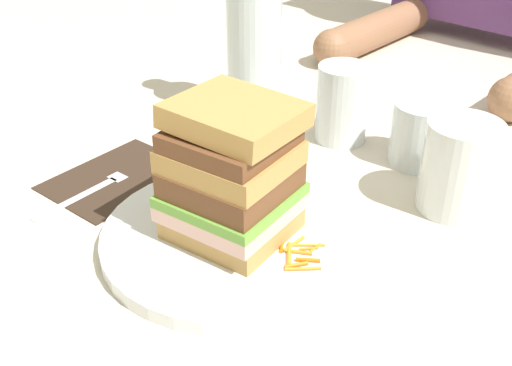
{
  "coord_description": "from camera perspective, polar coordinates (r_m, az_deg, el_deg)",
  "views": [
    {
      "loc": [
        0.35,
        -0.36,
        0.38
      ],
      "look_at": [
        -0.02,
        0.03,
        0.06
      ],
      "focal_mm": 44.79,
      "sensor_mm": 36.0,
      "label": 1
    }
  ],
  "objects": [
    {
      "name": "napkin_dark",
      "position": [
        0.76,
        -12.52,
        0.38
      ],
      "size": [
        0.12,
        0.16,
        0.0
      ],
      "primitive_type": "cube",
      "rotation": [
        0.0,
        0.0,
        0.06
      ],
      "color": "#38281E",
      "rests_on": "ground_plane"
    },
    {
      "name": "main_plate",
      "position": [
        0.63,
        -1.84,
        -4.71
      ],
      "size": [
        0.26,
        0.26,
        0.02
      ],
      "primitive_type": "cylinder",
      "color": "white",
      "rests_on": "ground_plane"
    },
    {
      "name": "empty_tumbler_0",
      "position": [
        0.82,
        7.71,
        7.05
      ],
      "size": [
        0.07,
        0.07,
        0.1
      ],
      "primitive_type": "cylinder",
      "color": "silver",
      "rests_on": "ground_plane"
    },
    {
      "name": "carrot_shred_14",
      "position": [
        0.58,
        4.44,
        -7.47
      ],
      "size": [
        0.03,
        0.03,
        0.0
      ],
      "primitive_type": "cylinder",
      "rotation": [
        0.0,
        1.57,
        0.79
      ],
      "color": "orange",
      "rests_on": "main_plate"
    },
    {
      "name": "fork",
      "position": [
        0.74,
        -13.85,
        -0.1
      ],
      "size": [
        0.03,
        0.17,
        0.0
      ],
      "color": "silver",
      "rests_on": "napkin_dark"
    },
    {
      "name": "empty_tumbler_1",
      "position": [
        0.78,
        14.59,
        4.32
      ],
      "size": [
        0.07,
        0.07,
        0.08
      ],
      "primitive_type": "cylinder",
      "color": "silver",
      "rests_on": "ground_plane"
    },
    {
      "name": "carrot_shred_0",
      "position": [
        0.66,
        -5.99,
        -2.45
      ],
      "size": [
        0.02,
        0.02,
        0.0
      ],
      "primitive_type": "cylinder",
      "rotation": [
        0.0,
        1.57,
        4.04
      ],
      "color": "orange",
      "rests_on": "main_plate"
    },
    {
      "name": "knife",
      "position": [
        0.56,
        11.1,
        -11.71
      ],
      "size": [
        0.04,
        0.2,
        0.0
      ],
      "color": "silver",
      "rests_on": "ground_plane"
    },
    {
      "name": "carrot_shred_13",
      "position": [
        0.6,
        5.17,
        -5.89
      ],
      "size": [
        0.0,
        0.02,
        0.0
      ],
      "primitive_type": "cylinder",
      "rotation": [
        0.0,
        1.57,
        1.58
      ],
      "color": "orange",
      "rests_on": "main_plate"
    },
    {
      "name": "carrot_shred_8",
      "position": [
        0.61,
        2.34,
        -5.52
      ],
      "size": [
        0.02,
        0.02,
        0.0
      ],
      "primitive_type": "cylinder",
      "rotation": [
        0.0,
        1.57,
        2.2
      ],
      "color": "orange",
      "rests_on": "main_plate"
    },
    {
      "name": "carrot_shred_2",
      "position": [
        0.69,
        -6.54,
        -1.01
      ],
      "size": [
        0.0,
        0.03,
        0.0
      ],
      "primitive_type": "cylinder",
      "rotation": [
        0.0,
        1.57,
        4.76
      ],
      "color": "orange",
      "rests_on": "main_plate"
    },
    {
      "name": "carrot_shred_1",
      "position": [
        0.66,
        -6.23,
        -2.23
      ],
      "size": [
        0.03,
        0.01,
        0.0
      ],
      "primitive_type": "cylinder",
      "rotation": [
        0.0,
        1.57,
        3.46
      ],
      "color": "orange",
      "rests_on": "main_plate"
    },
    {
      "name": "carrot_shred_5",
      "position": [
        0.61,
        4.62,
        -5.56
      ],
      "size": [
        0.03,
        0.02,
        0.0
      ],
      "primitive_type": "cylinder",
      "rotation": [
        0.0,
        1.57,
        3.89
      ],
      "color": "orange",
      "rests_on": "main_plate"
    },
    {
      "name": "water_bottle",
      "position": [
        0.85,
        -0.16,
        13.65
      ],
      "size": [
        0.07,
        0.07,
        0.28
      ],
      "color": "silver",
      "rests_on": "ground_plane"
    },
    {
      "name": "carrot_shred_7",
      "position": [
        0.59,
        3.92,
        -7.1
      ],
      "size": [
        0.01,
        0.02,
        0.0
      ],
      "primitive_type": "cylinder",
      "rotation": [
        0.0,
        1.57,
        1.01
      ],
      "color": "orange",
      "rests_on": "main_plate"
    },
    {
      "name": "carrot_shred_12",
      "position": [
        0.6,
        4.71,
        -5.87
      ],
      "size": [
        0.01,
        0.02,
        0.0
      ],
      "primitive_type": "cylinder",
      "rotation": [
        0.0,
        1.57,
        4.04
      ],
      "color": "orange",
      "rests_on": "main_plate"
    },
    {
      "name": "juice_glass",
      "position": [
        0.7,
        17.64,
        1.09
      ],
      "size": [
        0.08,
        0.08,
        0.1
      ],
      "color": "white",
      "rests_on": "ground_plane"
    },
    {
      "name": "carrot_shred_11",
      "position": [
        0.6,
        3.85,
        -6.17
      ],
      "size": [
        0.02,
        0.02,
        0.0
      ],
      "primitive_type": "cylinder",
      "rotation": [
        0.0,
        1.57,
        0.54
      ],
      "color": "orange",
      "rests_on": "main_plate"
    },
    {
      "name": "carrot_shred_6",
      "position": [
        0.6,
        2.97,
        -6.38
      ],
      "size": [
        0.02,
        0.03,
        0.0
      ],
      "primitive_type": "cylinder",
      "rotation": [
        0.0,
        1.57,
        5.39
      ],
      "color": "orange",
      "rests_on": "main_plate"
    },
    {
      "name": "carrot_shred_3",
      "position": [
        0.67,
        -6.47,
        -1.67
      ],
      "size": [
        0.03,
        0.01,
        0.0
      ],
      "primitive_type": "cylinder",
      "rotation": [
        0.0,
        1.57,
        2.74
      ],
      "color": "orange",
      "rests_on": "main_plate"
    },
    {
      "name": "carrot_shred_9",
      "position": [
        0.61,
        3.38,
        -5.45
      ],
      "size": [
        0.0,
        0.03,
        0.0
      ],
      "primitive_type": "cylinder",
      "rotation": [
        0.0,
        1.57,
        1.56
      ],
      "color": "orange",
      "rests_on": "main_plate"
    },
    {
      "name": "carrot_shred_4",
      "position": [
        0.68,
        -5.93,
        -1.2
      ],
      "size": [
        0.03,
        0.01,
        0.0
      ],
      "primitive_type": "cylinder",
      "rotation": [
        0.0,
        1.57,
        3.38
      ],
      "color": "orange",
      "rests_on": "main_plate"
    },
    {
      "name": "carrot_shred_10",
      "position": [
        0.59,
        4.66,
        -6.86
      ],
      "size": [
        0.02,
        0.02,
        0.0
      ],
      "primitive_type": "cylinder",
      "rotation": [
        0.0,
        1.57,
        3.79
      ],
      "color": "orange",
      "rests_on": "main_plate"
    },
    {
      "name": "sandwich",
      "position": [
        0.6,
        -1.92,
        1.0
      ],
      "size": [
        0.12,
        0.12,
        0.14
      ],
      "color": "tan",
      "rests_on": "main_plate"
    },
    {
      "name": "ground_plane",
      "position": [
        0.63,
        -1.08,
        -5.99
      ],
      "size": [
        3.0,
        3.0,
        0.0
      ],
      "primitive_type": "plane",
      "color": "beige"
    }
  ]
}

